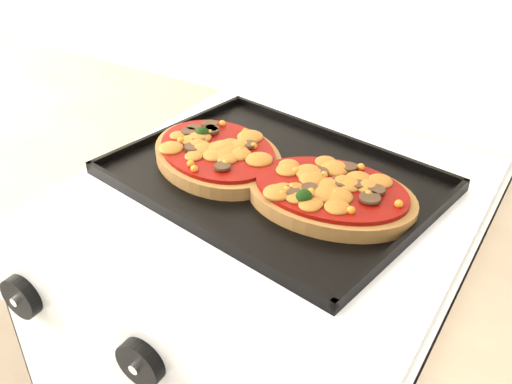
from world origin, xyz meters
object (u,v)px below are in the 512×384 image
Objects in this scene: baking_tray at (273,176)px; pizza_left at (217,153)px; pizza_right at (330,192)px; stove at (271,384)px.

pizza_left is (-0.10, -0.01, 0.02)m from baking_tray.
baking_tray is at bearing 170.28° from pizza_right.
stove is at bearing 178.50° from pizza_right.
stove is at bearing -42.13° from baking_tray.
stove is 3.63× the size of pizza_right.
baking_tray is at bearing 128.33° from stove.
pizza_left reaches higher than baking_tray.
pizza_right is at bearing -2.79° from pizza_left.
baking_tray is at bearing 4.63° from pizza_left.
pizza_right reaches higher than baking_tray.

